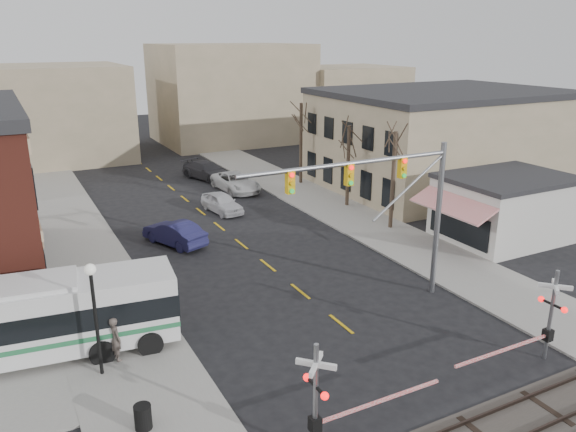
% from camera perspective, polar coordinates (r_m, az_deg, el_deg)
% --- Properties ---
extents(ground, '(160.00, 160.00, 0.00)m').
position_cam_1_polar(ground, '(25.58, 7.90, -12.74)').
color(ground, black).
rests_on(ground, ground).
extents(sidewalk_west, '(5.00, 60.00, 0.12)m').
position_cam_1_polar(sidewalk_west, '(40.04, -20.85, -2.14)').
color(sidewalk_west, gray).
rests_on(sidewalk_west, ground).
extents(sidewalk_east, '(5.00, 60.00, 0.12)m').
position_cam_1_polar(sidewalk_east, '(45.84, 3.26, 1.49)').
color(sidewalk_east, gray).
rests_on(sidewalk_east, ground).
extents(tan_building, '(20.30, 15.30, 8.50)m').
position_cam_1_polar(tan_building, '(52.27, 15.32, 7.65)').
color(tan_building, gray).
rests_on(tan_building, ground).
extents(awning_shop, '(9.74, 6.20, 4.30)m').
position_cam_1_polar(awning_shop, '(39.67, 21.21, 0.84)').
color(awning_shop, beige).
rests_on(awning_shop, ground).
extents(tree_east_a, '(0.28, 0.28, 6.75)m').
position_cam_1_polar(tree_east_a, '(39.13, 10.61, 3.57)').
color(tree_east_a, '#382B21').
rests_on(tree_east_a, sidewalk_east).
extents(tree_east_b, '(0.28, 0.28, 6.30)m').
position_cam_1_polar(tree_east_b, '(44.08, 6.12, 5.07)').
color(tree_east_b, '#382B21').
rests_on(tree_east_b, sidewalk_east).
extents(tree_east_c, '(0.28, 0.28, 7.20)m').
position_cam_1_polar(tree_east_c, '(50.79, 1.32, 7.38)').
color(tree_east_c, '#382B21').
rests_on(tree_east_c, sidewalk_east).
extents(transit_bus, '(13.20, 4.34, 3.34)m').
position_cam_1_polar(transit_bus, '(25.70, -26.08, -9.62)').
color(transit_bus, silver).
rests_on(transit_bus, ground).
extents(traffic_signal_mast, '(11.13, 0.30, 8.00)m').
position_cam_1_polar(traffic_signal_mast, '(27.14, 10.54, 2.27)').
color(traffic_signal_mast, gray).
rests_on(traffic_signal_mast, ground).
extents(rr_crossing_west, '(5.60, 1.36, 4.00)m').
position_cam_1_polar(rr_crossing_west, '(18.82, 3.98, -17.88)').
color(rr_crossing_west, gray).
rests_on(rr_crossing_west, ground).
extents(rr_crossing_east, '(5.60, 1.36, 4.00)m').
position_cam_1_polar(rr_crossing_east, '(25.45, 24.53, -9.45)').
color(rr_crossing_east, gray).
rests_on(rr_crossing_east, ground).
extents(street_lamp, '(0.44, 0.44, 4.71)m').
position_cam_1_polar(street_lamp, '(22.80, -19.17, -7.83)').
color(street_lamp, black).
rests_on(street_lamp, sidewalk_west).
extents(trash_bin, '(0.60, 0.60, 0.89)m').
position_cam_1_polar(trash_bin, '(20.89, -14.52, -19.15)').
color(trash_bin, black).
rests_on(trash_bin, sidewalk_west).
extents(car_a, '(2.32, 4.59, 1.50)m').
position_cam_1_polar(car_a, '(43.29, -6.73, 1.36)').
color(car_a, silver).
rests_on(car_a, ground).
extents(car_b, '(3.35, 5.07, 1.58)m').
position_cam_1_polar(car_b, '(37.01, -11.46, -1.70)').
color(car_b, '#1C1B45').
rests_on(car_b, ground).
extents(car_c, '(2.96, 5.91, 1.61)m').
position_cam_1_polar(car_c, '(49.10, -5.33, 3.46)').
color(car_c, silver).
rests_on(car_c, ground).
extents(car_d, '(4.12, 6.14, 1.65)m').
position_cam_1_polar(car_d, '(53.57, -8.22, 4.59)').
color(car_d, '#39383D').
rests_on(car_d, ground).
extents(pedestrian_near, '(0.58, 0.78, 1.92)m').
position_cam_1_polar(pedestrian_near, '(24.62, -17.11, -11.83)').
color(pedestrian_near, '#514641').
rests_on(pedestrian_near, sidewalk_west).
extents(pedestrian_far, '(1.15, 1.10, 1.86)m').
position_cam_1_polar(pedestrian_far, '(28.28, -21.84, -8.40)').
color(pedestrian_far, '#383963').
rests_on(pedestrian_far, sidewalk_west).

